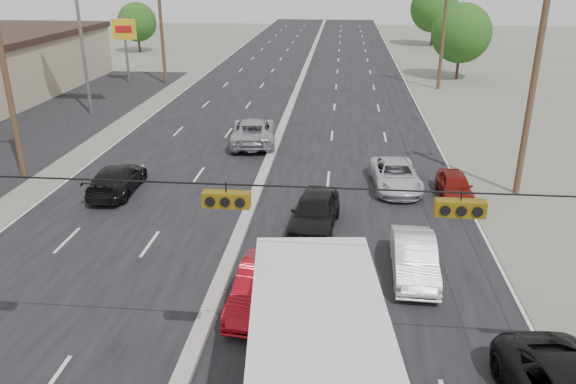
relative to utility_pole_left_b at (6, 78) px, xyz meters
name	(u,v)px	position (x,y,z in m)	size (l,w,h in m)	color
road_surface	(289,112)	(12.50, 15.00, -5.11)	(20.00, 160.00, 0.02)	black
center_median	(289,111)	(12.50, 15.00, -5.01)	(0.50, 160.00, 0.20)	gray
parking_lot	(39,124)	(-4.50, 10.00, -5.11)	(10.00, 42.00, 0.02)	black
utility_pole_left_b	(6,78)	(0.00, 0.00, 0.00)	(1.60, 0.30, 10.00)	#422D1E
utility_pole_left_c	(161,27)	(0.00, 25.00, 0.00)	(1.60, 0.30, 10.00)	#422D1E
utility_pole_right_b	(533,88)	(25.00, 0.00, 0.00)	(1.60, 0.30, 10.00)	#422D1E
utility_pole_right_c	(444,30)	(25.00, 25.00, 0.00)	(1.60, 0.30, 10.00)	#422D1E
traffic_signals	(222,197)	(13.90, -15.00, 0.39)	(25.00, 0.30, 0.54)	black
pole_sign_far	(125,35)	(-3.50, 25.00, -0.70)	(2.20, 0.25, 6.00)	slate
tree_left_far	(137,22)	(-9.50, 45.00, -1.39)	(4.80, 4.80, 6.12)	#382619
tree_right_mid	(461,33)	(27.50, 30.00, -0.77)	(5.60, 5.60, 7.14)	#382619
tree_right_far	(434,8)	(28.50, 55.00, -0.15)	(6.40, 6.40, 8.16)	#382619
box_truck	(314,352)	(16.02, -15.57, -3.13)	(3.43, 7.84, 3.86)	black
red_sedan	(263,286)	(14.15, -10.81, -4.39)	(1.52, 4.36, 1.44)	maroon
queue_car_a	(315,212)	(15.50, -4.98, -4.35)	(1.80, 4.46, 1.52)	black
queue_car_b	(414,258)	(19.16, -8.45, -4.42)	(1.45, 4.17, 1.37)	silver
queue_car_c	(395,176)	(19.20, 0.05, -4.45)	(2.17, 4.71, 1.31)	silver
queue_car_e	(455,186)	(21.88, -0.99, -4.50)	(1.43, 3.56, 1.21)	maroon
oncoming_near	(117,179)	(5.80, -1.79, -4.44)	(1.88, 4.61, 1.34)	black
oncoming_far	(253,131)	(11.10, 6.79, -4.32)	(2.62, 5.69, 1.58)	gray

